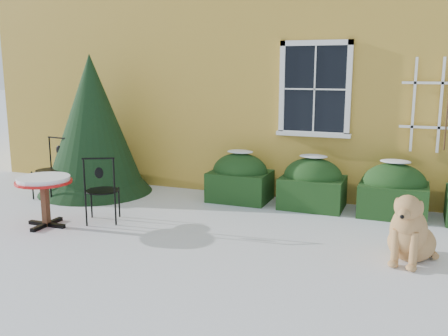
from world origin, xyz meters
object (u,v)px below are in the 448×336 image
at_px(patio_chair_near, 102,189).
at_px(dog, 410,234).
at_px(bistro_table, 44,185).
at_px(evergreen_shrub, 93,138).
at_px(patio_chair_far, 52,168).

bearing_deg(patio_chair_near, dog, 154.08).
bearing_deg(bistro_table, evergreen_shrub, 105.87).
distance_m(evergreen_shrub, bistro_table, 2.17).
distance_m(bistro_table, dog, 5.11).
xyz_separation_m(bistro_table, patio_chair_near, (0.67, 0.48, -0.11)).
relative_size(bistro_table, patio_chair_near, 0.79).
height_order(patio_chair_near, patio_chair_far, patio_chair_far).
xyz_separation_m(patio_chair_near, dog, (4.41, -0.01, -0.16)).
height_order(evergreen_shrub, bistro_table, evergreen_shrub).
distance_m(patio_chair_near, dog, 4.41).
height_order(bistro_table, patio_chair_far, patio_chair_far).
xyz_separation_m(patio_chair_far, dog, (6.13, -0.94, -0.18)).
bearing_deg(patio_chair_far, evergreen_shrub, 61.45).
bearing_deg(evergreen_shrub, patio_chair_near, -51.42).
bearing_deg(patio_chair_near, bistro_table, 9.31).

